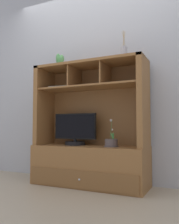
{
  "coord_description": "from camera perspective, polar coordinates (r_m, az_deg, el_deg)",
  "views": [
    {
      "loc": [
        1.22,
        -2.56,
        0.68
      ],
      "look_at": [
        0.0,
        0.0,
        0.85
      ],
      "focal_mm": 38.71,
      "sensor_mm": 36.0,
      "label": 1
    }
  ],
  "objects": [
    {
      "name": "potted_orchid",
      "position": [
        2.71,
        5.16,
        -7.26
      ],
      "size": [
        0.16,
        0.16,
        0.31
      ],
      "color": "#544948",
      "rests_on": "media_console"
    },
    {
      "name": "diffuser_bottle",
      "position": [
        2.78,
        8.15,
        13.74
      ],
      "size": [
        0.07,
        0.07,
        0.31
      ],
      "color": "#AFAEB7",
      "rests_on": "media_console"
    },
    {
      "name": "potted_succulent",
      "position": [
        3.18,
        -7.08,
        11.82
      ],
      "size": [
        0.11,
        0.12,
        0.18
      ],
      "color": "#4A4955",
      "rests_on": "media_console"
    },
    {
      "name": "floor_plane",
      "position": [
        2.92,
        -0.0,
        -17.11
      ],
      "size": [
        6.0,
        6.0,
        0.02
      ],
      "primitive_type": "cube",
      "color": "tan",
      "rests_on": "ground"
    },
    {
      "name": "back_wall",
      "position": [
        3.16,
        2.11,
        9.71
      ],
      "size": [
        6.0,
        0.02,
        2.8
      ],
      "primitive_type": "cube",
      "color": "#B0B4BC",
      "rests_on": "ground"
    },
    {
      "name": "media_console",
      "position": [
        2.86,
        0.09,
        -8.38
      ],
      "size": [
        1.34,
        0.5,
        1.43
      ],
      "color": "brown",
      "rests_on": "ground"
    },
    {
      "name": "magazine_stack_left",
      "position": [
        3.09,
        -6.31,
        5.64
      ],
      "size": [
        0.31,
        0.26,
        0.02
      ],
      "color": "gray",
      "rests_on": "media_console"
    },
    {
      "name": "tv_monitor",
      "position": [
        2.95,
        -3.43,
        -4.62
      ],
      "size": [
        0.55,
        0.24,
        0.38
      ],
      "color": "black",
      "rests_on": "media_console"
    }
  ]
}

